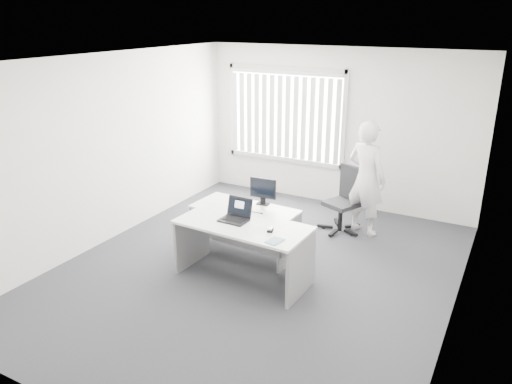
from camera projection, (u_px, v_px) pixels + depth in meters
The scene contains 18 objects.
ground at pixel (256, 271), 6.80m from camera, with size 6.00×6.00×0.00m, color #414147.
wall_back at pixel (337, 128), 8.81m from camera, with size 5.00×0.02×2.80m, color white.
wall_front at pixel (71, 276), 3.85m from camera, with size 5.00×0.02×2.80m, color white.
wall_left at pixel (109, 149), 7.45m from camera, with size 0.02×6.00×2.80m, color white.
wall_right at pixel (466, 207), 5.21m from camera, with size 0.02×6.00×2.80m, color white.
ceiling at pixel (256, 60), 5.86m from camera, with size 5.00×6.00×0.02m, color white.
window at pixel (285, 115), 9.18m from camera, with size 2.32×0.06×1.76m, color silver.
blinds at pixel (284, 117), 9.14m from camera, with size 2.20×0.10×1.50m, color white, non-canonical shape.
desk_near at pixel (243, 239), 6.43m from camera, with size 1.75×0.87×0.78m.
desk_far at pixel (245, 220), 7.19m from camera, with size 1.54×0.79×0.69m.
office_chair at pixel (343, 211), 8.00m from camera, with size 0.78×0.78×1.05m.
person at pixel (366, 178), 7.72m from camera, with size 0.66×0.43×1.81m, color silver.
laptop at pixel (233, 211), 6.39m from camera, with size 0.36×0.32×0.28m, color black, non-canonical shape.
paper_sheet at pixel (261, 230), 6.17m from camera, with size 0.31×0.22×0.00m, color white.
mouse at pixel (270, 230), 6.13m from camera, with size 0.06×0.11×0.05m, color #ACACAE, non-canonical shape.
booklet at pixel (275, 241), 5.87m from camera, with size 0.15×0.21×0.01m, color white.
keyboard at pixel (246, 213), 6.91m from camera, with size 0.45×0.15×0.02m, color black.
monitor at pixel (263, 191), 7.21m from camera, with size 0.40×0.12×0.40m, color black, non-canonical shape.
Camera 1 is at (2.88, -5.31, 3.31)m, focal length 35.00 mm.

